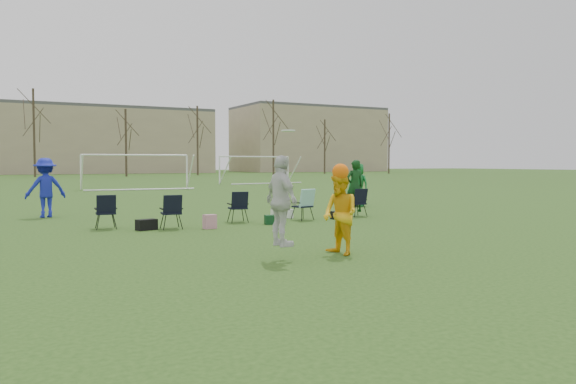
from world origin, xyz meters
TOP-DOWN VIEW (x-y plane):
  - ground at (0.00, 0.00)m, footprint 260.00×260.00m
  - fielder_blue at (-3.42, 12.73)m, footprint 1.40×0.92m
  - fielder_green_far at (8.77, 11.68)m, footprint 0.98×1.08m
  - center_contest at (0.54, 1.44)m, footprint 1.98×1.07m
  - sideline_setup at (2.75, 8.01)m, footprint 9.06×1.89m
  - goal_mid at (4.00, 32.00)m, footprint 7.40×0.63m
  - goal_right at (16.00, 38.00)m, footprint 7.35×1.14m
  - tree_line at (0.24, 69.85)m, footprint 110.28×3.28m
  - building_row at (6.73, 96.00)m, footprint 126.00×16.00m

SIDE VIEW (x-z plane):
  - ground at x=0.00m, z-range 0.00..0.00m
  - sideline_setup at x=2.75m, z-range -0.41..1.56m
  - fielder_green_far at x=8.77m, z-range 0.00..1.85m
  - center_contest at x=0.54m, z-range -0.25..2.24m
  - fielder_blue at x=-3.42m, z-range 0.00..2.03m
  - goal_mid at x=4.00m, z-range 0.69..3.15m
  - goal_right at x=16.00m, z-range 0.69..3.15m
  - tree_line at x=0.24m, z-range -0.61..10.79m
  - building_row at x=6.73m, z-range -0.51..12.49m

